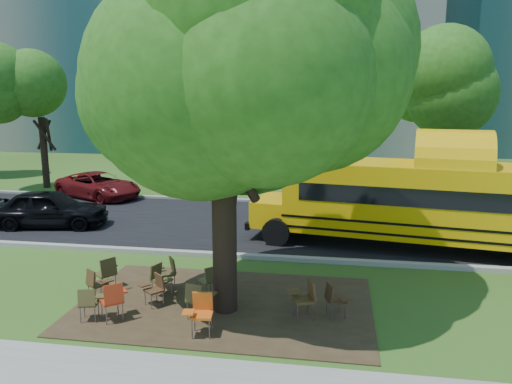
% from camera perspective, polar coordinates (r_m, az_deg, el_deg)
% --- Properties ---
extents(ground, '(160.00, 160.00, 0.00)m').
position_cam_1_polar(ground, '(13.05, -7.48, -11.52)').
color(ground, '#324E18').
rests_on(ground, ground).
extents(dirt_patch, '(7.00, 4.50, 0.03)m').
position_cam_1_polar(dirt_patch, '(12.36, -3.61, -12.70)').
color(dirt_patch, '#382819').
rests_on(dirt_patch, ground).
extents(asphalt_road, '(80.00, 8.00, 0.04)m').
position_cam_1_polar(asphalt_road, '(19.50, -1.56, -3.68)').
color(asphalt_road, black).
rests_on(asphalt_road, ground).
extents(kerb_near, '(80.00, 0.25, 0.14)m').
position_cam_1_polar(kerb_near, '(15.74, -4.33, -7.17)').
color(kerb_near, gray).
rests_on(kerb_near, ground).
extents(kerb_far, '(80.00, 0.25, 0.14)m').
position_cam_1_polar(kerb_far, '(23.41, 0.33, -1.03)').
color(kerb_far, gray).
rests_on(kerb_far, ground).
extents(building_main, '(38.00, 16.00, 22.00)m').
position_cam_1_polar(building_main, '(49.26, -4.56, 18.09)').
color(building_main, slate).
rests_on(building_main, ground).
extents(bg_tree_0, '(5.20, 5.20, 7.18)m').
position_cam_1_polar(bg_tree_0, '(29.04, -23.44, 9.38)').
color(bg_tree_0, black).
rests_on(bg_tree_0, ground).
extents(bg_tree_2, '(4.80, 4.80, 6.62)m').
position_cam_1_polar(bg_tree_2, '(28.82, -8.10, 9.45)').
color(bg_tree_2, black).
rests_on(bg_tree_2, ground).
extents(bg_tree_3, '(5.60, 5.60, 7.84)m').
position_cam_1_polar(bg_tree_3, '(25.89, 19.51, 10.57)').
color(bg_tree_3, black).
rests_on(bg_tree_3, ground).
extents(main_tree, '(7.20, 7.20, 9.49)m').
position_cam_1_polar(main_tree, '(11.04, -3.89, 15.67)').
color(main_tree, black).
rests_on(main_tree, ground).
extents(school_bus, '(11.78, 4.27, 2.83)m').
position_cam_1_polar(school_bus, '(16.94, 20.85, -1.08)').
color(school_bus, '#E1AA07').
rests_on(school_bus, ground).
extents(chair_0, '(0.55, 0.58, 0.81)m').
position_cam_1_polar(chair_0, '(11.90, -18.52, -11.71)').
color(chair_0, '#4B4220').
rests_on(chair_0, ground).
extents(chair_1, '(0.71, 0.56, 0.83)m').
position_cam_1_polar(chair_1, '(12.93, -17.82, -9.75)').
color(chair_1, '#462E19').
rests_on(chair_1, ground).
extents(chair_2, '(0.63, 0.80, 0.93)m').
position_cam_1_polar(chair_2, '(11.72, -15.99, -11.52)').
color(chair_2, '#BC3214').
rests_on(chair_2, ground).
extents(chair_3, '(0.68, 0.54, 0.80)m').
position_cam_1_polar(chair_3, '(12.34, -11.48, -10.55)').
color(chair_3, '#492E1A').
rests_on(chair_3, ground).
extents(chair_4, '(0.67, 0.52, 0.89)m').
position_cam_1_polar(chair_4, '(11.45, -6.69, -11.84)').
color(chair_4, '#48401F').
rests_on(chair_4, ground).
extents(chair_5, '(0.61, 0.61, 0.92)m').
position_cam_1_polar(chair_5, '(10.78, -6.35, -13.24)').
color(chair_5, '#D05A16').
rests_on(chair_5, ground).
extents(chair_6, '(0.73, 0.64, 0.93)m').
position_cam_1_polar(chair_6, '(11.46, 5.63, -11.65)').
color(chair_6, '#4E361C').
rests_on(chair_6, ground).
extents(chair_7, '(0.64, 0.56, 0.82)m').
position_cam_1_polar(chair_7, '(11.60, 8.97, -11.81)').
color(chair_7, '#402816').
rests_on(chair_7, ground).
extents(chair_8, '(0.63, 0.80, 0.94)m').
position_cam_1_polar(chair_8, '(13.42, -16.66, -8.60)').
color(chair_8, '#4B4120').
rests_on(chair_8, ground).
extents(chair_9, '(0.71, 0.56, 0.84)m').
position_cam_1_polar(chair_9, '(13.28, -10.04, -8.77)').
color(chair_9, '#433B1D').
rests_on(chair_9, ground).
extents(chair_10, '(0.53, 0.68, 0.85)m').
position_cam_1_polar(chair_10, '(12.81, -10.99, -9.54)').
color(chair_10, '#49441F').
rests_on(chair_10, ground).
extents(chair_11, '(0.55, 0.70, 0.81)m').
position_cam_1_polar(chair_11, '(12.69, -5.27, -9.71)').
color(chair_11, brown).
rests_on(chair_11, ground).
extents(black_car, '(4.51, 2.41, 1.46)m').
position_cam_1_polar(black_car, '(20.52, -22.54, -1.76)').
color(black_car, black).
rests_on(black_car, ground).
extents(bg_car_red, '(5.01, 3.81, 1.26)m').
position_cam_1_polar(bg_car_red, '(25.45, -17.56, 0.72)').
color(bg_car_red, '#5B0F11').
rests_on(bg_car_red, ground).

